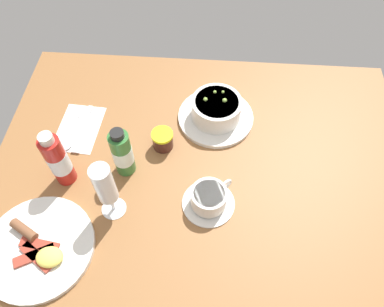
{
  "coord_description": "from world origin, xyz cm",
  "views": [
    {
      "loc": [
        -1.23,
        49.72,
        81.27
      ],
      "look_at": [
        2.33,
        0.29,
        7.82
      ],
      "focal_mm": 34.19,
      "sensor_mm": 36.0,
      "label": 1
    }
  ],
  "objects_px": {
    "wine_glass": "(105,186)",
    "sauce_bottle_red": "(58,160)",
    "coffee_cup": "(209,198)",
    "sauce_bottle_green": "(122,153)",
    "porridge_bowl": "(216,111)",
    "breakfast_plate": "(39,248)",
    "jam_jar": "(163,140)",
    "cutlery_setting": "(78,129)"
  },
  "relations": [
    {
      "from": "coffee_cup",
      "to": "wine_glass",
      "type": "relative_size",
      "value": 0.72
    },
    {
      "from": "coffee_cup",
      "to": "breakfast_plate",
      "type": "relative_size",
      "value": 0.51
    },
    {
      "from": "jam_jar",
      "to": "sauce_bottle_red",
      "type": "xyz_separation_m",
      "value": [
        0.23,
        0.12,
        0.05
      ]
    },
    {
      "from": "porridge_bowl",
      "to": "jam_jar",
      "type": "relative_size",
      "value": 3.7
    },
    {
      "from": "coffee_cup",
      "to": "jam_jar",
      "type": "height_order",
      "value": "coffee_cup"
    },
    {
      "from": "porridge_bowl",
      "to": "breakfast_plate",
      "type": "relative_size",
      "value": 0.85
    },
    {
      "from": "wine_glass",
      "to": "sauce_bottle_green",
      "type": "height_order",
      "value": "wine_glass"
    },
    {
      "from": "sauce_bottle_red",
      "to": "sauce_bottle_green",
      "type": "bearing_deg",
      "value": -165.41
    },
    {
      "from": "porridge_bowl",
      "to": "breakfast_plate",
      "type": "height_order",
      "value": "porridge_bowl"
    },
    {
      "from": "coffee_cup",
      "to": "breakfast_plate",
      "type": "bearing_deg",
      "value": 20.63
    },
    {
      "from": "cutlery_setting",
      "to": "sauce_bottle_green",
      "type": "height_order",
      "value": "sauce_bottle_green"
    },
    {
      "from": "wine_glass",
      "to": "sauce_bottle_red",
      "type": "distance_m",
      "value": 0.16
    },
    {
      "from": "wine_glass",
      "to": "breakfast_plate",
      "type": "distance_m",
      "value": 0.21
    },
    {
      "from": "sauce_bottle_red",
      "to": "breakfast_plate",
      "type": "bearing_deg",
      "value": 86.31
    },
    {
      "from": "porridge_bowl",
      "to": "sauce_bottle_red",
      "type": "height_order",
      "value": "sauce_bottle_red"
    },
    {
      "from": "wine_glass",
      "to": "jam_jar",
      "type": "relative_size",
      "value": 3.11
    },
    {
      "from": "sauce_bottle_green",
      "to": "breakfast_plate",
      "type": "height_order",
      "value": "sauce_bottle_green"
    },
    {
      "from": "porridge_bowl",
      "to": "jam_jar",
      "type": "height_order",
      "value": "porridge_bowl"
    },
    {
      "from": "cutlery_setting",
      "to": "jam_jar",
      "type": "distance_m",
      "value": 0.25
    },
    {
      "from": "jam_jar",
      "to": "breakfast_plate",
      "type": "relative_size",
      "value": 0.23
    },
    {
      "from": "sauce_bottle_green",
      "to": "breakfast_plate",
      "type": "distance_m",
      "value": 0.29
    },
    {
      "from": "breakfast_plate",
      "to": "jam_jar",
      "type": "bearing_deg",
      "value": -128.7
    },
    {
      "from": "coffee_cup",
      "to": "sauce_bottle_red",
      "type": "distance_m",
      "value": 0.37
    },
    {
      "from": "wine_glass",
      "to": "cutlery_setting",
      "type": "bearing_deg",
      "value": -57.79
    },
    {
      "from": "coffee_cup",
      "to": "sauce_bottle_green",
      "type": "bearing_deg",
      "value": -21.55
    },
    {
      "from": "wine_glass",
      "to": "breakfast_plate",
      "type": "xyz_separation_m",
      "value": [
        0.15,
        0.11,
        -0.1
      ]
    },
    {
      "from": "jam_jar",
      "to": "breakfast_plate",
      "type": "distance_m",
      "value": 0.39
    },
    {
      "from": "coffee_cup",
      "to": "jam_jar",
      "type": "bearing_deg",
      "value": -51.61
    },
    {
      "from": "porridge_bowl",
      "to": "coffee_cup",
      "type": "height_order",
      "value": "porridge_bowl"
    },
    {
      "from": "cutlery_setting",
      "to": "wine_glass",
      "type": "height_order",
      "value": "wine_glass"
    },
    {
      "from": "coffee_cup",
      "to": "jam_jar",
      "type": "distance_m",
      "value": 0.21
    },
    {
      "from": "coffee_cup",
      "to": "breakfast_plate",
      "type": "distance_m",
      "value": 0.4
    },
    {
      "from": "porridge_bowl",
      "to": "breakfast_plate",
      "type": "bearing_deg",
      "value": 47.02
    },
    {
      "from": "coffee_cup",
      "to": "sauce_bottle_red",
      "type": "xyz_separation_m",
      "value": [
        0.37,
        -0.05,
        0.05
      ]
    },
    {
      "from": "jam_jar",
      "to": "cutlery_setting",
      "type": "bearing_deg",
      "value": -8.55
    },
    {
      "from": "coffee_cup",
      "to": "sauce_bottle_red",
      "type": "bearing_deg",
      "value": -7.51
    },
    {
      "from": "porridge_bowl",
      "to": "wine_glass",
      "type": "xyz_separation_m",
      "value": [
        0.24,
        0.3,
        0.08
      ]
    },
    {
      "from": "sauce_bottle_green",
      "to": "sauce_bottle_red",
      "type": "bearing_deg",
      "value": 14.59
    },
    {
      "from": "breakfast_plate",
      "to": "sauce_bottle_green",
      "type": "bearing_deg",
      "value": -124.83
    },
    {
      "from": "sauce_bottle_red",
      "to": "sauce_bottle_green",
      "type": "height_order",
      "value": "sauce_bottle_red"
    },
    {
      "from": "wine_glass",
      "to": "sauce_bottle_red",
      "type": "xyz_separation_m",
      "value": [
        0.14,
        -0.08,
        -0.03
      ]
    },
    {
      "from": "sauce_bottle_red",
      "to": "cutlery_setting",
      "type": "bearing_deg",
      "value": -86.32
    }
  ]
}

